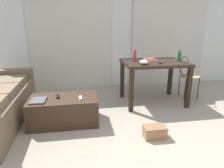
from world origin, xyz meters
The scene contains 16 objects.
ground_plane centered at (0.00, 1.11, 0.00)m, with size 7.24×7.24×0.00m, color gray.
wall_back centered at (0.00, 3.02, 1.20)m, with size 6.02×0.10×2.40m, color silver.
curtains centered at (0.00, 2.93, 1.08)m, with size 4.11×0.03×2.16m.
coffee_table centered at (-1.24, 1.19, 0.20)m, with size 1.00×0.57×0.40m.
craft_table centered at (0.37, 1.77, 0.67)m, with size 1.13×0.83×0.79m.
wire_chair centered at (1.12, 1.90, 0.53)m, with size 0.38×0.39×0.84m.
bottle_near centered at (0.02, 1.86, 0.89)m, with size 0.06×0.06×0.22m.
bottle_far centered at (0.81, 1.69, 0.88)m, with size 0.06×0.06×0.21m.
bowl centered at (0.09, 1.52, 0.83)m, with size 0.15×0.15×0.08m, color beige.
book_stack centered at (0.35, 1.92, 0.81)m, with size 0.21×0.27×0.03m.
tv_remote_on_table centered at (0.40, 1.57, 0.80)m, with size 0.05×0.14×0.03m, color #232326.
scissors centered at (0.73, 1.53, 0.79)m, with size 0.10×0.07×0.00m.
tv_remote_primary centered at (-0.99, 1.12, 0.41)m, with size 0.05×0.14×0.02m, color #B7B7B2.
tv_remote_secondary centered at (-1.32, 1.23, 0.41)m, with size 0.04×0.16×0.02m, color black.
magazine centered at (-1.57, 1.10, 0.41)m, with size 0.20×0.27×0.02m, color #4C4C51.
shoebox centered at (-0.04, 0.57, 0.08)m, with size 0.29×0.19×0.16m.
Camera 1 is at (-0.95, -1.61, 1.43)m, focal length 31.53 mm.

